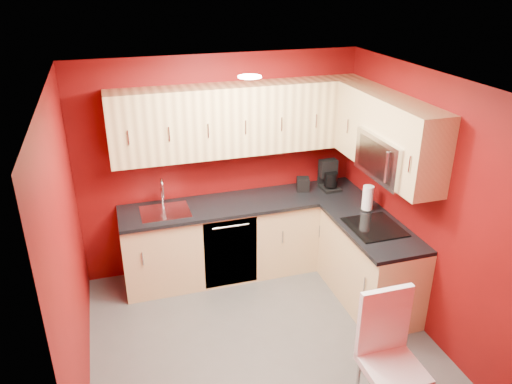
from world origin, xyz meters
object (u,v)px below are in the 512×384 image
coffee_maker (330,176)px  dining_chair (394,363)px  microwave (393,157)px  sink (165,208)px  paper_towel (368,198)px  napkin_holder (303,184)px

coffee_maker → dining_chair: coffee_maker is taller
microwave → dining_chair: 1.92m
sink → dining_chair: (1.40, -2.40, -0.40)m
paper_towel → sink: bearing=163.8°
dining_chair → sink: bearing=120.8°
sink → coffee_maker: (1.95, 0.01, 0.14)m
coffee_maker → napkin_holder: size_ratio=2.24×
sink → napkin_holder: sink is taller
napkin_holder → dining_chair: size_ratio=0.14×
sink → coffee_maker: bearing=0.3°
napkin_holder → microwave: bearing=-66.9°
coffee_maker → paper_towel: (0.15, -0.62, -0.03)m
microwave → dining_chair: size_ratio=0.70×
sink → paper_towel: 2.19m
coffee_maker → napkin_holder: coffee_maker is taller
microwave → sink: microwave is taller
sink → napkin_holder: size_ratio=3.38×
sink → dining_chair: bearing=-59.8°
dining_chair → paper_towel: bearing=69.1°
microwave → napkin_holder: (-0.46, 1.08, -0.67)m
sink → paper_towel: (2.10, -0.61, 0.10)m
coffee_maker → napkin_holder: (-0.32, 0.07, -0.10)m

